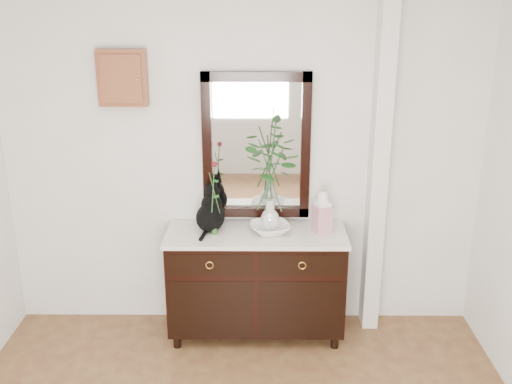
{
  "coord_description": "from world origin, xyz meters",
  "views": [
    {
      "loc": [
        0.13,
        -2.33,
        2.56
      ],
      "look_at": [
        0.1,
        1.63,
        1.2
      ],
      "focal_mm": 42.0,
      "sensor_mm": 36.0,
      "label": 1
    }
  ],
  "objects_px": {
    "cat": "(210,208)",
    "lotus_bowl": "(270,228)",
    "ginger_jar": "(322,211)",
    "sideboard": "(256,278)"
  },
  "relations": [
    {
      "from": "lotus_bowl",
      "to": "ginger_jar",
      "type": "xyz_separation_m",
      "value": [
        0.38,
        0.03,
        0.13
      ]
    },
    {
      "from": "cat",
      "to": "ginger_jar",
      "type": "height_order",
      "value": "cat"
    },
    {
      "from": "cat",
      "to": "lotus_bowl",
      "type": "distance_m",
      "value": 0.46
    },
    {
      "from": "sideboard",
      "to": "cat",
      "type": "xyz_separation_m",
      "value": [
        -0.34,
        0.05,
        0.55
      ]
    },
    {
      "from": "ginger_jar",
      "to": "cat",
      "type": "bearing_deg",
      "value": 178.04
    },
    {
      "from": "cat",
      "to": "ginger_jar",
      "type": "xyz_separation_m",
      "value": [
        0.82,
        -0.03,
        -0.01
      ]
    },
    {
      "from": "lotus_bowl",
      "to": "ginger_jar",
      "type": "distance_m",
      "value": 0.4
    },
    {
      "from": "sideboard",
      "to": "lotus_bowl",
      "type": "bearing_deg",
      "value": -3.16
    },
    {
      "from": "sideboard",
      "to": "ginger_jar",
      "type": "xyz_separation_m",
      "value": [
        0.48,
        0.02,
        0.54
      ]
    },
    {
      "from": "lotus_bowl",
      "to": "ginger_jar",
      "type": "bearing_deg",
      "value": 4.27
    }
  ]
}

